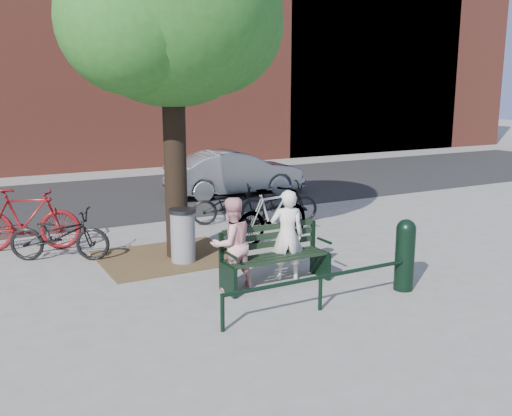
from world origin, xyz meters
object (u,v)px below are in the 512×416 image
person_left (287,235)px  bicycle_c (229,205)px  park_bench (274,254)px  litter_bin (183,235)px  bollard (405,252)px  parked_car (235,173)px  person_right (231,244)px

person_left → bicycle_c: bearing=-79.8°
park_bench → person_left: size_ratio=1.18×
litter_bin → person_left: bearing=-55.8°
bollard → parked_car: (1.27, 8.32, 0.06)m
person_left → person_right: person_left is taller
park_bench → person_left: (0.29, 0.07, 0.26)m
litter_bin → parked_car: (3.71, 5.38, 0.16)m
litter_bin → person_right: bearing=-85.3°
bollard → bicycle_c: (-0.45, 5.17, -0.15)m
litter_bin → bicycle_c: (1.99, 2.23, -0.04)m
park_bench → litter_bin: bearing=115.9°
person_right → bicycle_c: size_ratio=0.85×
person_left → park_bench: bearing=36.7°
person_right → parked_car: (3.58, 7.04, -0.07)m
bollard → parked_car: size_ratio=0.28×
parked_car → bicycle_c: bearing=155.0°
person_left → litter_bin: person_left is taller
person_right → bicycle_c: 4.32m
bicycle_c → parked_car: 3.60m
park_bench → bollard: size_ratio=1.57×
person_left → bollard: person_left is taller
person_right → litter_bin: size_ratio=1.49×
litter_bin → bicycle_c: litter_bin is taller
park_bench → person_right: bearing=174.2°
bicycle_c → bollard: bearing=-154.8°
litter_bin → bicycle_c: size_ratio=0.57×
person_left → bollard: (1.31, -1.28, -0.14)m
park_bench → litter_bin: park_bench is taller
park_bench → bollard: bollard is taller
person_left → person_right: bearing=22.7°
park_bench → litter_bin: size_ratio=1.80×
person_right → parked_car: size_ratio=0.37×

